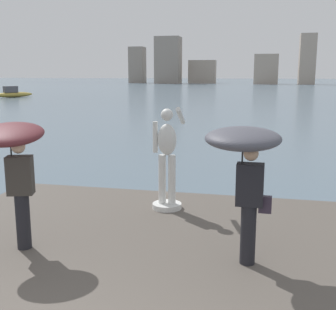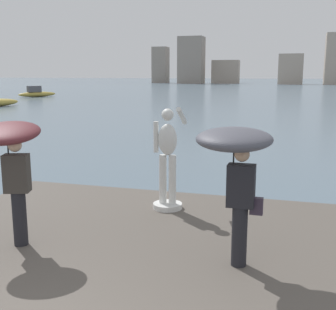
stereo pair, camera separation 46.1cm
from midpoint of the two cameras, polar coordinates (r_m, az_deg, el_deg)
The scene contains 6 objects.
ground_plane at distance 42.40m, azimuth 13.14°, elevation 6.42°, with size 400.00×400.00×0.00m, color slate.
statue_white_figure at distance 8.54m, azimuth 1.51°, elevation -0.95°, with size 0.59×0.86×2.07m.
onlooker_left at distance 6.97m, azimuth -18.56°, elevation 0.61°, with size 1.28×1.29×2.02m.
onlooker_right at distance 6.01m, azimuth 11.24°, elevation -0.09°, with size 1.08×1.10×2.00m.
boat_mid at distance 59.16m, azimuth -16.93°, elevation 7.92°, with size 3.63×4.91×1.44m.
distant_skyline at distance 126.49m, azimuth 20.61°, elevation 11.65°, with size 89.34×11.33×13.96m.
Camera 2 is at (2.22, -2.19, 3.12)m, focal length 45.65 mm.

